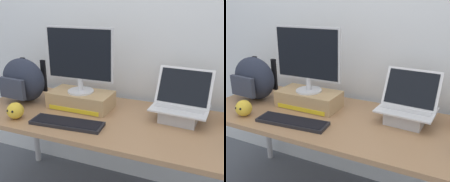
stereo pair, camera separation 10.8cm
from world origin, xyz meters
TOP-DOWN VIEW (x-y plane):
  - back_wall at (0.00, 0.46)m, footprint 7.00×0.10m
  - desk at (0.00, 0.00)m, footprint 1.87×0.72m
  - toner_box_yellow at (-0.27, 0.08)m, footprint 0.44×0.23m
  - desktop_monitor at (-0.27, 0.08)m, footprint 0.48×0.18m
  - open_laptop at (0.41, 0.13)m, footprint 0.36×0.28m
  - external_keyboard at (-0.21, -0.20)m, footprint 0.46×0.17m
  - messenger_backpack at (-0.72, 0.03)m, footprint 0.37×0.26m
  - plush_toy at (-0.56, -0.24)m, footprint 0.11×0.11m

SIDE VIEW (x-z plane):
  - desk at x=0.00m, z-range 0.29..1.02m
  - external_keyboard at x=-0.21m, z-range 0.72..0.74m
  - plush_toy at x=-0.56m, z-range 0.72..0.83m
  - toner_box_yellow at x=-0.27m, z-range 0.72..0.84m
  - open_laptop at x=0.41m, z-range 0.64..0.95m
  - messenger_backpack at x=-0.72m, z-range 0.72..1.04m
  - desktop_monitor at x=-0.27m, z-range 0.85..1.29m
  - back_wall at x=0.00m, z-range 0.00..2.60m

